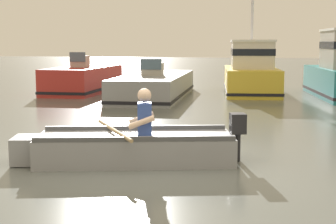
{
  "coord_description": "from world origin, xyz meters",
  "views": [
    {
      "loc": [
        2.12,
        -7.3,
        1.9
      ],
      "look_at": [
        -0.08,
        2.35,
        0.55
      ],
      "focal_mm": 54.13,
      "sensor_mm": 36.0,
      "label": 1
    }
  ],
  "objects": [
    {
      "name": "rowboat_with_person",
      "position": [
        -0.23,
        0.33,
        0.25
      ],
      "size": [
        3.68,
        1.89,
        1.19
      ],
      "color": "gray",
      "rests_on": "ground"
    },
    {
      "name": "moored_boat_red",
      "position": [
        -5.47,
        11.18,
        0.47
      ],
      "size": [
        2.0,
        4.86,
        1.56
      ],
      "color": "#B72D28",
      "rests_on": "ground"
    },
    {
      "name": "moored_boat_grey",
      "position": [
        -2.33,
        10.13,
        0.37
      ],
      "size": [
        2.55,
        6.61,
        1.37
      ],
      "color": "gray",
      "rests_on": "ground"
    },
    {
      "name": "moored_boat_yellow",
      "position": [
        0.93,
        12.08,
        0.76
      ],
      "size": [
        2.54,
        5.02,
        3.96
      ],
      "color": "gold",
      "rests_on": "ground"
    },
    {
      "name": "ground_plane",
      "position": [
        0.0,
        0.0,
        0.0
      ],
      "size": [
        120.0,
        120.0,
        0.0
      ],
      "primitive_type": "plane",
      "color": "slate"
    }
  ]
}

